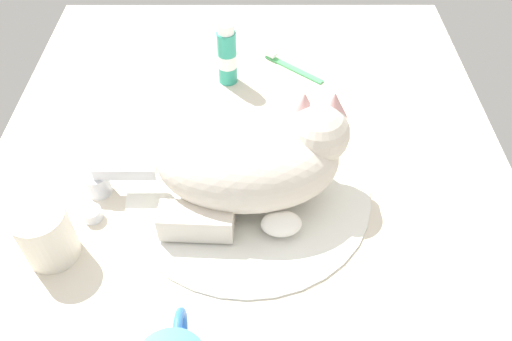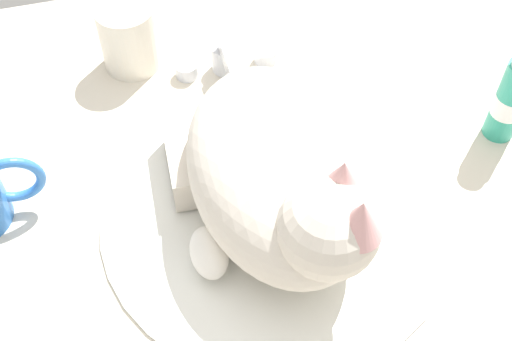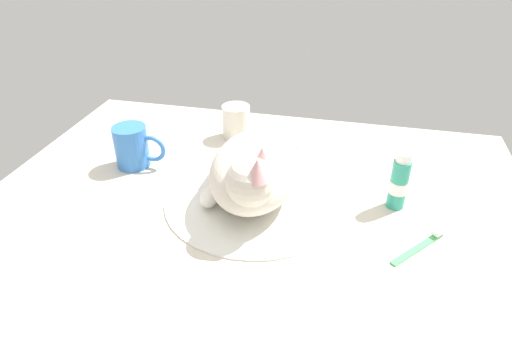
% 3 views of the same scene
% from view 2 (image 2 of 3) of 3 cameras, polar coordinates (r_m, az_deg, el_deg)
% --- Properties ---
extents(ground_plane, '(1.10, 0.83, 0.03)m').
position_cam_2_polar(ground_plane, '(0.70, 1.77, -4.24)').
color(ground_plane, beige).
extents(sink_basin, '(0.36, 0.36, 0.01)m').
position_cam_2_polar(sink_basin, '(0.68, 1.81, -3.36)').
color(sink_basin, silver).
rests_on(sink_basin, ground_plane).
extents(faucet, '(0.13, 0.11, 0.06)m').
position_cam_2_polar(faucet, '(0.80, -2.35, 9.42)').
color(faucet, silver).
rests_on(faucet, ground_plane).
extents(cat, '(0.19, 0.27, 0.16)m').
position_cam_2_polar(cat, '(0.62, 2.24, -0.57)').
color(cat, beige).
rests_on(cat, sink_basin).
extents(rinse_cup, '(0.07, 0.07, 0.08)m').
position_cam_2_polar(rinse_cup, '(0.82, -10.93, 11.24)').
color(rinse_cup, silver).
rests_on(rinse_cup, ground_plane).
extents(toothpaste_bottle, '(0.04, 0.04, 0.12)m').
position_cam_2_polar(toothpaste_bottle, '(0.76, 21.21, 5.86)').
color(toothpaste_bottle, teal).
rests_on(toothpaste_bottle, ground_plane).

